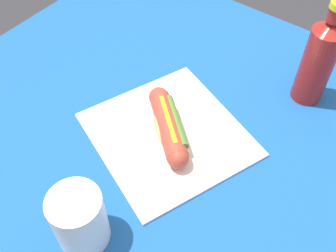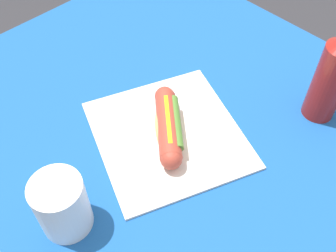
% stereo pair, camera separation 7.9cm
% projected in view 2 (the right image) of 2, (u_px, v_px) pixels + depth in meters
% --- Properties ---
extents(dining_table, '(1.21, 0.89, 0.74)m').
position_uv_depth(dining_table, '(204.00, 175.00, 0.90)').
color(dining_table, brown).
rests_on(dining_table, ground).
extents(paper_wrapper, '(0.38, 0.37, 0.01)m').
position_uv_depth(paper_wrapper, '(168.00, 134.00, 0.81)').
color(paper_wrapper, silver).
rests_on(paper_wrapper, dining_table).
extents(hot_dog, '(0.17, 0.14, 0.05)m').
position_uv_depth(hot_dog, '(168.00, 126.00, 0.79)').
color(hot_dog, tan).
rests_on(hot_dog, paper_wrapper).
extents(soda_bottle, '(0.07, 0.07, 0.24)m').
position_uv_depth(soda_bottle, '(332.00, 76.00, 0.77)').
color(soda_bottle, maroon).
rests_on(soda_bottle, dining_table).
extents(drinking_cup, '(0.09, 0.09, 0.12)m').
position_uv_depth(drinking_cup, '(62.00, 205.00, 0.65)').
color(drinking_cup, white).
rests_on(drinking_cup, dining_table).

